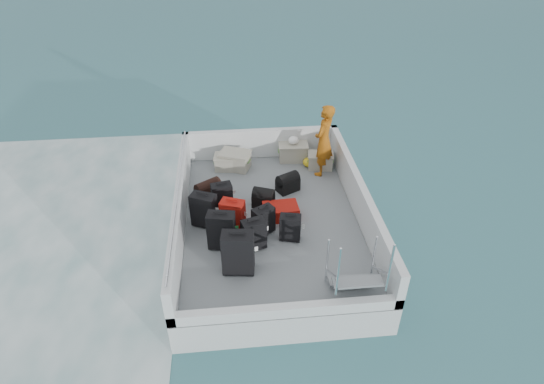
{
  "coord_description": "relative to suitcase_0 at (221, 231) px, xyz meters",
  "views": [
    {
      "loc": [
        -0.69,
        -7.02,
        6.09
      ],
      "look_at": [
        0.05,
        0.33,
        1.0
      ],
      "focal_mm": 30.0,
      "sensor_mm": 36.0,
      "label": 1
    }
  ],
  "objects": [
    {
      "name": "suitcase_1",
      "position": [
        -0.32,
        0.67,
        -0.02
      ],
      "size": [
        0.53,
        0.43,
        0.69
      ],
      "primitive_type": "cube",
      "rotation": [
        0.0,
        0.0,
        -0.41
      ],
      "color": "black",
      "rests_on": "deck"
    },
    {
      "name": "white_bag",
      "position": [
        1.69,
        2.97,
        0.11
      ],
      "size": [
        0.24,
        0.24,
        0.18
      ],
      "primitive_type": "ellipsoid",
      "color": "white",
      "rests_on": "crate_2"
    },
    {
      "name": "duffel_2",
      "position": [
        1.4,
        1.68,
        -0.21
      ],
      "size": [
        0.54,
        0.48,
        0.32
      ],
      "primitive_type": null,
      "rotation": [
        0.0,
        0.0,
        0.49
      ],
      "color": "black",
      "rests_on": "deck"
    },
    {
      "name": "suitcase_5",
      "position": [
        0.21,
        0.53,
        -0.07
      ],
      "size": [
        0.5,
        0.4,
        0.6
      ],
      "primitive_type": "cube",
      "rotation": [
        0.0,
        0.0,
        -0.37
      ],
      "color": "#9C170C",
      "rests_on": "deck"
    },
    {
      "name": "suitcase_2",
      "position": [
        0.02,
        1.16,
        -0.08
      ],
      "size": [
        0.44,
        0.31,
        0.58
      ],
      "primitive_type": "cube",
      "rotation": [
        0.0,
        0.0,
        0.19
      ],
      "color": "black",
      "rests_on": "deck"
    },
    {
      "name": "wake_foam",
      "position": [
        -3.84,
        0.77,
        -0.99
      ],
      "size": [
        10.0,
        10.0,
        0.0
      ],
      "primitive_type": "plane",
      "color": "white",
      "rests_on": "ground"
    },
    {
      "name": "yellow_bag",
      "position": [
        2.01,
        2.61,
        -0.26
      ],
      "size": [
        0.28,
        0.26,
        0.22
      ],
      "primitive_type": "ellipsoid",
      "color": "gold",
      "rests_on": "deck"
    },
    {
      "name": "crate_3",
      "position": [
        2.26,
        2.53,
        -0.21
      ],
      "size": [
        0.59,
        0.45,
        0.32
      ],
      "primitive_type": "cube",
      "rotation": [
        0.0,
        0.0,
        -0.15
      ],
      "color": "#ABA995",
      "rests_on": "deck"
    },
    {
      "name": "suitcase_4",
      "position": [
        0.56,
        -0.09,
        -0.06
      ],
      "size": [
        0.46,
        0.35,
        0.61
      ],
      "primitive_type": "cube",
      "rotation": [
        0.0,
        0.0,
        0.29
      ],
      "color": "black",
      "rests_on": "deck"
    },
    {
      "name": "suitcase_6",
      "position": [
        1.24,
        0.09,
        -0.1
      ],
      "size": [
        0.42,
        0.3,
        0.53
      ],
      "primitive_type": "cube",
      "rotation": [
        0.0,
        0.0,
        -0.22
      ],
      "color": "black",
      "rests_on": "deck"
    },
    {
      "name": "duffel_0",
      "position": [
        -0.27,
        1.57,
        -0.21
      ],
      "size": [
        0.6,
        0.54,
        0.32
      ],
      "primitive_type": null,
      "rotation": [
        0.0,
        0.0,
        0.59
      ],
      "color": "black",
      "rests_on": "deck"
    },
    {
      "name": "suitcase_7",
      "position": [
        0.77,
        0.33,
        -0.09
      ],
      "size": [
        0.46,
        0.4,
        0.56
      ],
      "primitive_type": "cube",
      "rotation": [
        0.0,
        0.0,
        0.54
      ],
      "color": "black",
      "rests_on": "deck"
    },
    {
      "name": "duffel_1",
      "position": [
        0.84,
        1.18,
        -0.21
      ],
      "size": [
        0.5,
        0.43,
        0.32
      ],
      "primitive_type": null,
      "rotation": [
        0.0,
        0.0,
        -0.38
      ],
      "color": "black",
      "rests_on": "deck"
    },
    {
      "name": "ground",
      "position": [
        0.96,
        0.77,
        -0.99
      ],
      "size": [
        160.0,
        160.0,
        0.0
      ],
      "primitive_type": "plane",
      "color": "#174553",
      "rests_on": "ground"
    },
    {
      "name": "passenger",
      "position": [
        2.26,
        2.31,
        0.45
      ],
      "size": [
        0.66,
        0.72,
        1.63
      ],
      "primitive_type": "imported",
      "rotation": [
        0.0,
        0.0,
        -2.16
      ],
      "color": "orange",
      "rests_on": "deck"
    },
    {
      "name": "deck_fittings",
      "position": [
        1.3,
        0.45,
        0.0
      ],
      "size": [
        3.6,
        5.0,
        0.9
      ],
      "color": "silver",
      "rests_on": "deck"
    },
    {
      "name": "suitcase_3",
      "position": [
        0.27,
        -0.64,
        0.03
      ],
      "size": [
        0.56,
        0.37,
        0.79
      ],
      "primitive_type": "cube",
      "rotation": [
        0.0,
        0.0,
        -0.12
      ],
      "color": "black",
      "rests_on": "deck"
    },
    {
      "name": "suitcase_0",
      "position": [
        0.0,
        0.0,
        0.0
      ],
      "size": [
        0.52,
        0.35,
        0.73
      ],
      "primitive_type": "cube",
      "rotation": [
        0.0,
        0.0,
        -0.19
      ],
      "color": "black",
      "rests_on": "deck"
    },
    {
      "name": "crate_2",
      "position": [
        1.69,
        2.97,
        -0.17
      ],
      "size": [
        0.67,
        0.48,
        0.39
      ],
      "primitive_type": "cube",
      "rotation": [
        0.0,
        0.0,
        -0.07
      ],
      "color": "#ABA995",
      "rests_on": "deck"
    },
    {
      "name": "crate_0",
      "position": [
        0.14,
        2.69,
        -0.21
      ],
      "size": [
        0.56,
        0.42,
        0.32
      ],
      "primitive_type": "cube",
      "rotation": [
        0.0,
        0.0,
        -0.13
      ],
      "color": "#ABA995",
      "rests_on": "deck"
    },
    {
      "name": "suitcase_8",
      "position": [
        1.15,
        0.78,
        -0.23
      ],
      "size": [
        0.7,
        0.48,
        0.27
      ],
      "primitive_type": "cube",
      "rotation": [
        0.0,
        0.0,
        1.63
      ],
      "color": "#9C170C",
      "rests_on": "deck"
    },
    {
      "name": "deck",
      "position": [
        0.96,
        0.77,
        -0.38
      ],
      "size": [
        3.3,
        4.7,
        0.02
      ],
      "primitive_type": "cube",
      "color": "slate",
      "rests_on": "ferry_hull"
    },
    {
      "name": "ferry_hull",
      "position": [
        0.96,
        0.77,
        -0.69
      ],
      "size": [
        3.6,
        5.0,
        0.6
      ],
      "primitive_type": "cube",
      "color": "silver",
      "rests_on": "ground"
    },
    {
      "name": "crate_1",
      "position": [
        0.33,
        2.7,
        -0.18
      ],
      "size": [
        0.75,
        0.64,
        0.38
      ],
      "primitive_type": "cube",
      "rotation": [
        0.0,
        0.0,
        -0.38
      ],
      "color": "#ABA995",
      "rests_on": "deck"
    }
  ]
}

